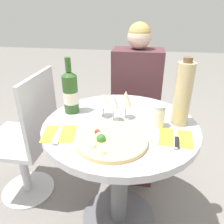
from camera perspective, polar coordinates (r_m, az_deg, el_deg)
name	(u,v)px	position (r m, az deg, el deg)	size (l,w,h in m)	color
ground_plane	(119,218)	(1.62, 1.72, -25.96)	(12.00, 12.00, 0.00)	gray
dining_table	(120,153)	(1.24, 2.05, -10.74)	(0.80, 0.80, 0.73)	slate
chair_behind_diner	(136,111)	(1.92, 6.21, 0.34)	(0.42, 0.42, 0.92)	silver
seated_diner	(135,112)	(1.75, 6.02, 0.10)	(0.38, 0.48, 1.18)	#512D33
chair_empty_side	(27,142)	(1.59, -21.22, -7.22)	(0.42, 0.42, 0.92)	silver
pizza_large	(111,140)	(0.98, -0.34, -7.31)	(0.32, 0.32, 0.05)	#E5C17F
wine_bottle	(70,92)	(1.23, -10.80, 5.09)	(0.08, 0.08, 0.31)	#2D5623
tall_carafe	(183,94)	(1.12, 18.01, 4.44)	(0.08, 0.08, 0.34)	tan
sugar_shaker	(158,116)	(1.10, 12.05, -1.09)	(0.06, 0.06, 0.12)	silver
wine_glass_back_left	(103,100)	(1.17, -2.28, 3.09)	(0.07, 0.07, 0.13)	silver
wine_glass_back_right	(126,99)	(1.15, 3.62, 3.43)	(0.07, 0.07, 0.16)	silver
wine_glass_center	(113,102)	(1.11, 0.34, 2.72)	(0.06, 0.06, 0.15)	silver
place_setting_left	(59,134)	(1.07, -13.69, -5.57)	(0.18, 0.19, 0.01)	yellow
place_setting_right	(176,138)	(1.05, 16.32, -6.48)	(0.16, 0.19, 0.01)	yellow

